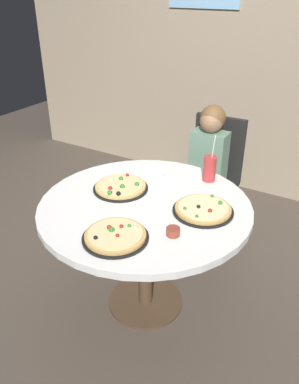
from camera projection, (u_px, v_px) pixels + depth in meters
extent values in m
plane|color=#4C4238|center=(146.00, 302.00, 2.52)|extent=(8.00, 8.00, 0.00)
cube|color=gray|center=(263.00, 34.00, 3.28)|extent=(5.20, 0.12, 2.90)
cylinder|color=white|center=(145.00, 206.00, 2.17)|extent=(1.20, 1.20, 0.04)
cylinder|color=#4C3826|center=(145.00, 258.00, 2.35)|extent=(0.09, 0.09, 0.69)
cylinder|color=#4C3826|center=(146.00, 301.00, 2.52)|extent=(0.48, 0.48, 0.02)
cube|color=black|center=(207.00, 187.00, 3.02)|extent=(0.41, 0.41, 0.04)
cube|color=black|center=(218.00, 148.00, 3.03)|extent=(0.40, 0.05, 0.52)
cylinder|color=black|center=(177.00, 215.00, 3.07)|extent=(0.04, 0.04, 0.41)
cylinder|color=black|center=(217.00, 227.00, 2.92)|extent=(0.04, 0.04, 0.41)
cylinder|color=black|center=(194.00, 197.00, 3.33)|extent=(0.04, 0.04, 0.41)
cylinder|color=black|center=(232.00, 207.00, 3.18)|extent=(0.04, 0.04, 0.41)
cube|color=#3F4766|center=(197.00, 218.00, 2.99)|extent=(0.25, 0.32, 0.45)
cube|color=slate|center=(208.00, 160.00, 2.89)|extent=(0.26, 0.17, 0.44)
sphere|color=#997051|center=(212.00, 121.00, 2.74)|extent=(0.17, 0.17, 0.17)
sphere|color=brown|center=(213.00, 118.00, 2.75)|extent=(0.18, 0.18, 0.18)
cylinder|color=black|center=(121.00, 188.00, 2.31)|extent=(0.33, 0.33, 0.01)
cylinder|color=#D8B266|center=(121.00, 186.00, 2.30)|extent=(0.30, 0.30, 0.02)
cylinder|color=beige|center=(120.00, 185.00, 2.29)|extent=(0.27, 0.27, 0.01)
sphere|color=#387F33|center=(110.00, 193.00, 2.19)|extent=(0.03, 0.03, 0.03)
sphere|color=beige|center=(112.00, 180.00, 2.33)|extent=(0.02, 0.02, 0.02)
sphere|color=#387F33|center=(122.00, 186.00, 2.26)|extent=(0.03, 0.03, 0.03)
sphere|color=black|center=(118.00, 194.00, 2.18)|extent=(0.03, 0.03, 0.03)
sphere|color=#B2231E|center=(127.00, 175.00, 2.39)|extent=(0.02, 0.02, 0.02)
sphere|color=#B2231E|center=(110.00, 188.00, 2.24)|extent=(0.03, 0.03, 0.03)
sphere|color=#387F33|center=(121.00, 179.00, 2.34)|extent=(0.03, 0.03, 0.03)
sphere|color=#387F33|center=(137.00, 184.00, 2.28)|extent=(0.03, 0.03, 0.03)
cylinder|color=black|center=(203.00, 211.00, 2.08)|extent=(0.33, 0.33, 0.01)
cylinder|color=tan|center=(203.00, 209.00, 2.07)|extent=(0.30, 0.30, 0.02)
cylinder|color=beige|center=(203.00, 207.00, 2.07)|extent=(0.27, 0.27, 0.01)
sphere|color=#387F33|center=(220.00, 203.00, 2.09)|extent=(0.02, 0.02, 0.02)
sphere|color=#387F33|center=(212.00, 196.00, 2.16)|extent=(0.02, 0.02, 0.02)
sphere|color=black|center=(198.00, 207.00, 2.06)|extent=(0.02, 0.02, 0.02)
sphere|color=#387F33|center=(185.00, 208.00, 2.04)|extent=(0.02, 0.02, 0.02)
sphere|color=#387F33|center=(197.00, 216.00, 1.97)|extent=(0.02, 0.02, 0.02)
sphere|color=#B2231E|center=(210.00, 211.00, 2.02)|extent=(0.02, 0.02, 0.02)
cylinder|color=black|center=(115.00, 238.00, 1.86)|extent=(0.33, 0.33, 0.01)
cylinder|color=tan|center=(115.00, 235.00, 1.86)|extent=(0.30, 0.30, 0.02)
cylinder|color=beige|center=(115.00, 233.00, 1.85)|extent=(0.27, 0.27, 0.01)
sphere|color=black|center=(96.00, 238.00, 1.81)|extent=(0.02, 0.02, 0.02)
sphere|color=#B2231E|center=(121.00, 226.00, 1.89)|extent=(0.02, 0.02, 0.02)
sphere|color=beige|center=(136.00, 228.00, 1.88)|extent=(0.02, 0.02, 0.02)
sphere|color=#B2231E|center=(109.00, 227.00, 1.88)|extent=(0.03, 0.03, 0.03)
sphere|color=#387F33|center=(129.00, 226.00, 1.90)|extent=(0.02, 0.02, 0.02)
sphere|color=#387F33|center=(111.00, 230.00, 1.86)|extent=(0.03, 0.03, 0.03)
sphere|color=#B2231E|center=(117.00, 236.00, 1.82)|extent=(0.02, 0.02, 0.02)
cylinder|color=#B73333|center=(210.00, 169.00, 2.37)|extent=(0.08, 0.08, 0.16)
cylinder|color=white|center=(213.00, 151.00, 2.31)|extent=(0.04, 0.04, 0.22)
cylinder|color=brown|center=(173.00, 232.00, 1.88)|extent=(0.07, 0.07, 0.04)
cylinder|color=white|center=(176.00, 173.00, 2.49)|extent=(0.18, 0.18, 0.01)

